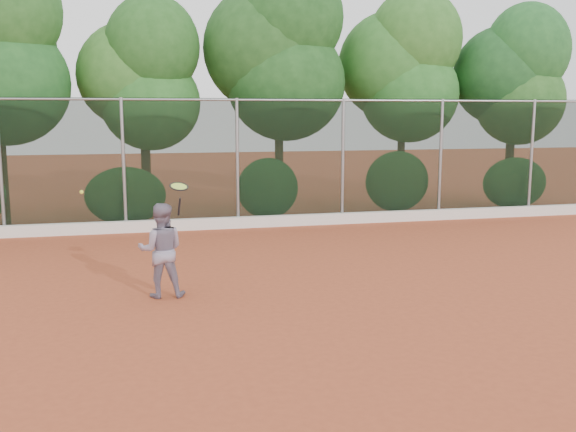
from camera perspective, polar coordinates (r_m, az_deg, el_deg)
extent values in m
plane|color=#A54626|center=(11.05, 1.20, -7.23)|extent=(80.00, 80.00, 0.00)
cube|color=silver|center=(17.54, -4.36, -0.57)|extent=(24.00, 0.20, 0.30)
imported|color=gray|center=(11.11, -11.21, -3.00)|extent=(0.84, 0.68, 1.62)
cube|color=black|center=(17.52, -4.52, 4.69)|extent=(24.00, 0.01, 3.50)
cylinder|color=gray|center=(17.46, -4.59, 10.26)|extent=(24.00, 0.06, 0.06)
cylinder|color=gray|center=(17.64, -24.21, 3.94)|extent=(0.09, 0.09, 3.50)
cylinder|color=gray|center=(17.32, -14.40, 4.38)|extent=(0.09, 0.09, 3.50)
cylinder|color=gray|center=(17.52, -4.52, 4.69)|extent=(0.09, 0.09, 3.50)
cylinder|color=gray|center=(18.21, 4.89, 4.86)|extent=(0.09, 0.09, 3.50)
cylinder|color=gray|center=(19.35, 13.39, 4.90)|extent=(0.09, 0.09, 3.50)
cylinder|color=gray|center=(20.87, 20.81, 4.84)|extent=(0.09, 0.09, 3.50)
cylinder|color=#422E19|center=(19.58, -23.98, 3.52)|extent=(0.24, 0.24, 2.90)
ellipsoid|color=#2B6E2A|center=(19.38, -23.93, 10.73)|extent=(3.50, 2.90, 3.40)
ellipsoid|color=#36722B|center=(19.44, -24.06, 16.36)|extent=(3.10, 2.60, 3.20)
cylinder|color=#482E1B|center=(19.66, -12.47, 3.38)|extent=(0.28, 0.28, 2.40)
ellipsoid|color=#245E20|center=(19.47, -12.10, 9.83)|extent=(2.90, 2.40, 2.80)
ellipsoid|color=#2E6121|center=(19.79, -13.68, 12.08)|extent=(3.20, 2.70, 3.10)
ellipsoid|color=#1F4E1A|center=(19.36, -11.94, 14.59)|extent=(2.70, 2.30, 2.90)
cylinder|color=#49311C|center=(19.79, -0.80, 4.51)|extent=(0.26, 0.26, 3.00)
ellipsoid|color=#2A6426|center=(19.69, -0.17, 11.77)|extent=(3.60, 3.00, 3.50)
ellipsoid|color=#2E6426|center=(19.94, -1.82, 14.61)|extent=(3.90, 3.20, 3.80)
ellipsoid|color=#2B6626|center=(19.79, 0.19, 17.28)|extent=(3.20, 2.70, 3.30)
cylinder|color=#43291A|center=(21.25, 9.97, 4.29)|extent=(0.24, 0.24, 2.70)
ellipsoid|color=#225C1F|center=(21.17, 10.77, 10.62)|extent=(3.20, 2.70, 3.10)
ellipsoid|color=#245A1F|center=(21.29, 9.25, 13.08)|extent=(3.50, 2.90, 3.40)
ellipsoid|color=#285B1F|center=(21.23, 11.28, 15.20)|extent=(3.00, 2.50, 3.10)
cylinder|color=#482F1B|center=(22.63, 19.04, 3.97)|extent=(0.28, 0.28, 2.50)
ellipsoid|color=#3A752C|center=(22.58, 19.91, 9.63)|extent=(3.00, 2.50, 2.90)
ellipsoid|color=#245F26|center=(22.59, 18.52, 11.74)|extent=(3.30, 2.80, 3.20)
ellipsoid|color=#2B712D|center=(22.63, 20.50, 13.66)|extent=(2.80, 2.40, 3.00)
ellipsoid|color=#346928|center=(18.21, -14.24, 1.76)|extent=(2.20, 1.16, 1.60)
ellipsoid|color=#2C6727|center=(18.55, -1.81, 2.48)|extent=(1.80, 1.04, 1.76)
ellipsoid|color=#346827|center=(19.72, 9.67, 3.05)|extent=(2.00, 1.10, 1.84)
ellipsoid|color=#316928|center=(21.61, 19.50, 2.78)|extent=(2.16, 1.12, 1.64)
cylinder|color=black|center=(10.96, -9.64, 0.82)|extent=(0.07, 0.15, 0.32)
torus|color=black|center=(10.86, -9.67, 2.60)|extent=(0.39, 0.38, 0.13)
cylinder|color=#C1E242|center=(10.86, -9.67, 2.60)|extent=(0.33, 0.32, 0.10)
sphere|color=#F5F738|center=(11.00, -17.88, 2.04)|extent=(0.06, 0.06, 0.06)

